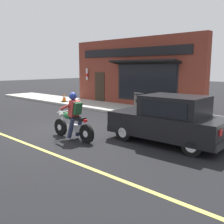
% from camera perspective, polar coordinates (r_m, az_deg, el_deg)
% --- Properties ---
extents(ground_plane, '(80.00, 80.00, 0.00)m').
position_cam_1_polar(ground_plane, '(10.19, -10.24, -4.31)').
color(ground_plane, black).
extents(sidewalk_curb, '(2.60, 22.00, 0.14)m').
position_cam_1_polar(sidewalk_curb, '(15.94, -1.00, 1.15)').
color(sidewalk_curb, '#ADAAA3').
rests_on(sidewalk_curb, ground).
extents(storefront_building, '(1.25, 9.62, 4.20)m').
position_cam_1_polar(storefront_building, '(16.45, 4.53, 8.51)').
color(storefront_building, maroon).
rests_on(storefront_building, ground).
extents(motorcycle_with_rider, '(0.56, 2.02, 1.62)m').
position_cam_1_polar(motorcycle_with_rider, '(9.01, -8.47, -1.71)').
color(motorcycle_with_rider, black).
rests_on(motorcycle_with_rider, ground).
extents(car_hatchback, '(1.79, 3.84, 1.57)m').
position_cam_1_polar(car_hatchback, '(8.62, 12.27, -1.74)').
color(car_hatchback, black).
rests_on(car_hatchback, ground).
extents(trash_bin, '(0.56, 0.56, 0.98)m').
position_cam_1_polar(trash_bin, '(13.85, 5.86, 2.16)').
color(trash_bin, '#514C47').
rests_on(trash_bin, sidewalk_curb).
extents(traffic_cone, '(0.36, 0.36, 0.60)m').
position_cam_1_polar(traffic_cone, '(18.01, -10.38, 3.14)').
color(traffic_cone, black).
rests_on(traffic_cone, sidewalk_curb).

